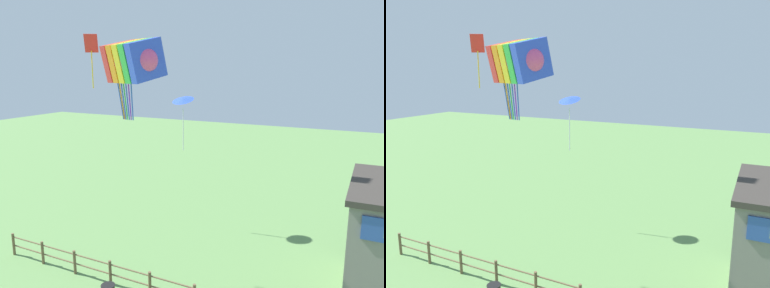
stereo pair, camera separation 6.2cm
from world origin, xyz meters
TOP-DOWN VIEW (x-y plane):
  - kite_rainbow_parafoil at (-2.36, 7.99)m, footprint 3.38×2.82m
  - kite_red_diamond at (-5.27, 8.70)m, footprint 0.69×0.56m
  - kite_blue_delta at (-3.50, 14.78)m, footprint 1.50×1.47m

SIDE VIEW (x-z plane):
  - kite_blue_delta at x=-3.50m, z-range 6.37..9.85m
  - kite_rainbow_parafoil at x=-2.36m, z-range 8.61..12.15m
  - kite_red_diamond at x=-5.27m, z-range 9.60..12.16m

